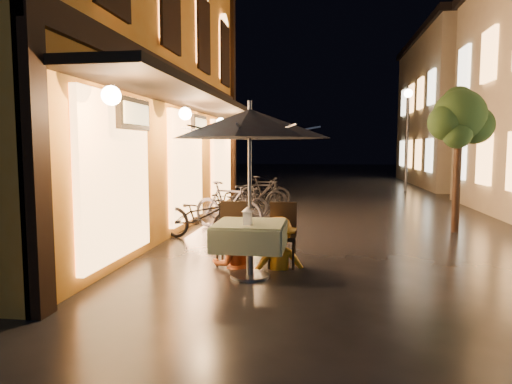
% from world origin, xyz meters
% --- Properties ---
extents(ground, '(90.00, 90.00, 0.00)m').
position_xyz_m(ground, '(0.00, 0.00, 0.00)').
color(ground, black).
rests_on(ground, ground).
extents(west_building, '(5.90, 11.40, 7.40)m').
position_xyz_m(west_building, '(-5.72, 4.00, 3.71)').
color(west_building, orange).
rests_on(west_building, ground).
extents(east_building_far, '(7.30, 10.30, 7.30)m').
position_xyz_m(east_building_far, '(7.49, 18.00, 3.66)').
color(east_building_far, '#B3A889').
rests_on(east_building_far, ground).
extents(street_tree, '(1.43, 1.20, 3.15)m').
position_xyz_m(street_tree, '(2.41, 4.51, 2.42)').
color(street_tree, black).
rests_on(street_tree, ground).
extents(streetlamp_far, '(0.36, 0.36, 4.23)m').
position_xyz_m(streetlamp_far, '(3.00, 14.00, 2.92)').
color(streetlamp_far, '#59595E').
rests_on(streetlamp_far, ground).
extents(cafe_table, '(0.99, 0.99, 0.78)m').
position_xyz_m(cafe_table, '(-1.46, 0.45, 0.59)').
color(cafe_table, '#59595E').
rests_on(cafe_table, ground).
extents(patio_umbrella, '(2.21, 2.21, 2.46)m').
position_xyz_m(patio_umbrella, '(-1.46, 0.45, 2.15)').
color(patio_umbrella, '#59595E').
rests_on(patio_umbrella, ground).
extents(cafe_chair_left, '(0.42, 0.42, 0.97)m').
position_xyz_m(cafe_chair_left, '(-1.86, 1.18, 0.54)').
color(cafe_chair_left, black).
rests_on(cafe_chair_left, ground).
extents(cafe_chair_right, '(0.42, 0.42, 0.97)m').
position_xyz_m(cafe_chair_right, '(-1.06, 1.18, 0.54)').
color(cafe_chair_right, black).
rests_on(cafe_chair_right, ground).
extents(table_lantern, '(0.16, 0.16, 0.25)m').
position_xyz_m(table_lantern, '(-1.46, 0.25, 0.92)').
color(table_lantern, white).
rests_on(table_lantern, cafe_table).
extents(person_orange, '(0.80, 0.71, 1.38)m').
position_xyz_m(person_orange, '(-1.79, 1.00, 0.69)').
color(person_orange, '#BE582A').
rests_on(person_orange, ground).
extents(person_yellow, '(1.10, 0.84, 1.52)m').
position_xyz_m(person_yellow, '(-1.11, 1.00, 0.76)').
color(person_yellow, orange).
rests_on(person_yellow, ground).
extents(bicycle_0, '(1.95, 1.24, 0.97)m').
position_xyz_m(bicycle_0, '(-2.81, 2.82, 0.48)').
color(bicycle_0, black).
rests_on(bicycle_0, ground).
extents(bicycle_1, '(1.84, 1.14, 1.07)m').
position_xyz_m(bicycle_1, '(-2.52, 4.06, 0.54)').
color(bicycle_1, black).
rests_on(bicycle_1, ground).
extents(bicycle_2, '(1.64, 1.15, 0.82)m').
position_xyz_m(bicycle_2, '(-2.57, 5.61, 0.41)').
color(bicycle_2, black).
rests_on(bicycle_2, ground).
extents(bicycle_3, '(1.62, 0.62, 0.95)m').
position_xyz_m(bicycle_3, '(-2.23, 6.97, 0.47)').
color(bicycle_3, black).
rests_on(bicycle_3, ground).
extents(bicycle_4, '(1.64, 0.87, 0.82)m').
position_xyz_m(bicycle_4, '(-2.27, 7.64, 0.41)').
color(bicycle_4, black).
rests_on(bicycle_4, ground).
extents(bicycle_5, '(1.62, 0.57, 0.96)m').
position_xyz_m(bicycle_5, '(-2.22, 8.03, 0.48)').
color(bicycle_5, black).
rests_on(bicycle_5, ground).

